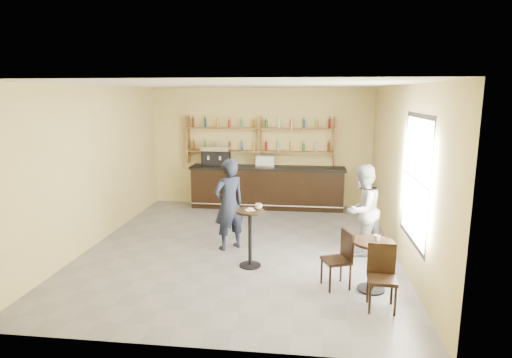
# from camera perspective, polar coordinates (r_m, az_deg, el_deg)

# --- Properties ---
(floor) EXTENTS (7.00, 7.00, 0.00)m
(floor) POSITION_cam_1_polar(r_m,az_deg,el_deg) (8.72, -1.96, -9.08)
(floor) COLOR slate
(floor) RESTS_ON ground
(ceiling) EXTENTS (7.00, 7.00, 0.00)m
(ceiling) POSITION_cam_1_polar(r_m,az_deg,el_deg) (8.18, -2.11, 12.45)
(ceiling) COLOR white
(ceiling) RESTS_ON wall_back
(wall_back) EXTENTS (7.00, 0.00, 7.00)m
(wall_back) POSITION_cam_1_polar(r_m,az_deg,el_deg) (11.73, 0.61, 4.26)
(wall_back) COLOR #DCC87D
(wall_back) RESTS_ON floor
(wall_front) EXTENTS (7.00, 0.00, 7.00)m
(wall_front) POSITION_cam_1_polar(r_m,az_deg,el_deg) (4.96, -8.31, -5.63)
(wall_front) COLOR #DCC87D
(wall_front) RESTS_ON floor
(wall_left) EXTENTS (0.00, 7.00, 7.00)m
(wall_left) POSITION_cam_1_polar(r_m,az_deg,el_deg) (9.24, -20.74, 1.63)
(wall_left) COLOR #DCC87D
(wall_left) RESTS_ON floor
(wall_right) EXTENTS (0.00, 7.00, 7.00)m
(wall_right) POSITION_cam_1_polar(r_m,az_deg,el_deg) (8.38, 18.68, 0.84)
(wall_right) COLOR #DCC87D
(wall_right) RESTS_ON floor
(window_pane) EXTENTS (0.00, 2.00, 2.00)m
(window_pane) POSITION_cam_1_polar(r_m,az_deg,el_deg) (7.21, 20.58, -0.09)
(window_pane) COLOR white
(window_pane) RESTS_ON wall_right
(window_frame) EXTENTS (0.04, 1.70, 2.10)m
(window_frame) POSITION_cam_1_polar(r_m,az_deg,el_deg) (7.21, 20.53, -0.09)
(window_frame) COLOR black
(window_frame) RESTS_ON wall_right
(shelf_unit) EXTENTS (4.00, 0.26, 1.40)m
(shelf_unit) POSITION_cam_1_polar(r_m,az_deg,el_deg) (11.58, 0.54, 5.21)
(shelf_unit) COLOR brown
(shelf_unit) RESTS_ON wall_back
(liquor_bottles) EXTENTS (3.68, 0.10, 1.00)m
(liquor_bottles) POSITION_cam_1_polar(r_m,az_deg,el_deg) (11.56, 0.54, 6.05)
(liquor_bottles) COLOR #8C5919
(liquor_bottles) RESTS_ON shelf_unit
(bar_counter) EXTENTS (4.13, 0.81, 1.12)m
(bar_counter) POSITION_cam_1_polar(r_m,az_deg,el_deg) (11.54, 1.50, -1.10)
(bar_counter) COLOR black
(bar_counter) RESTS_ON floor
(espresso_machine) EXTENTS (0.77, 0.53, 0.53)m
(espresso_machine) POSITION_cam_1_polar(r_m,az_deg,el_deg) (11.60, -5.33, 3.05)
(espresso_machine) COLOR black
(espresso_machine) RESTS_ON bar_counter
(pastry_case) EXTENTS (0.52, 0.42, 0.30)m
(pastry_case) POSITION_cam_1_polar(r_m,az_deg,el_deg) (11.41, 1.27, 2.39)
(pastry_case) COLOR silver
(pastry_case) RESTS_ON bar_counter
(pedestal_table) EXTENTS (0.61, 0.61, 1.04)m
(pedestal_table) POSITION_cam_1_polar(r_m,az_deg,el_deg) (7.64, -0.80, -7.93)
(pedestal_table) COLOR black
(pedestal_table) RESTS_ON floor
(napkin) EXTENTS (0.20, 0.20, 0.00)m
(napkin) POSITION_cam_1_polar(r_m,az_deg,el_deg) (7.49, -0.81, -4.17)
(napkin) COLOR white
(napkin) RESTS_ON pedestal_table
(donut) EXTENTS (0.12, 0.12, 0.04)m
(donut) POSITION_cam_1_polar(r_m,az_deg,el_deg) (7.47, -0.74, -4.03)
(donut) COLOR tan
(donut) RESTS_ON napkin
(cup_pedestal) EXTENTS (0.16, 0.16, 0.10)m
(cup_pedestal) POSITION_cam_1_polar(r_m,az_deg,el_deg) (7.55, 0.35, -3.66)
(cup_pedestal) COLOR white
(cup_pedestal) RESTS_ON pedestal_table
(man_main) EXTENTS (0.78, 0.76, 1.81)m
(man_main) POSITION_cam_1_polar(r_m,az_deg,el_deg) (8.40, -3.64, -3.41)
(man_main) COLOR black
(man_main) RESTS_ON floor
(cafe_table) EXTENTS (0.77, 0.77, 0.81)m
(cafe_table) POSITION_cam_1_polar(r_m,az_deg,el_deg) (7.02, 15.21, -11.09)
(cafe_table) COLOR black
(cafe_table) RESTS_ON floor
(cup_cafe) EXTENTS (0.12, 0.12, 0.09)m
(cup_cafe) POSITION_cam_1_polar(r_m,az_deg,el_deg) (6.87, 15.82, -7.58)
(cup_cafe) COLOR white
(cup_cafe) RESTS_ON cafe_table
(chair_west) EXTENTS (0.51, 0.51, 0.92)m
(chair_west) POSITION_cam_1_polar(r_m,az_deg,el_deg) (6.99, 10.64, -10.54)
(chair_west) COLOR black
(chair_west) RESTS_ON floor
(chair_south) EXTENTS (0.42, 0.42, 0.93)m
(chair_south) POSITION_cam_1_polar(r_m,az_deg,el_deg) (6.46, 16.45, -12.63)
(chair_south) COLOR black
(chair_south) RESTS_ON floor
(patron_second) EXTENTS (1.05, 1.07, 1.74)m
(patron_second) POSITION_cam_1_polar(r_m,az_deg,el_deg) (8.37, 13.96, -4.02)
(patron_second) COLOR #929397
(patron_second) RESTS_ON floor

